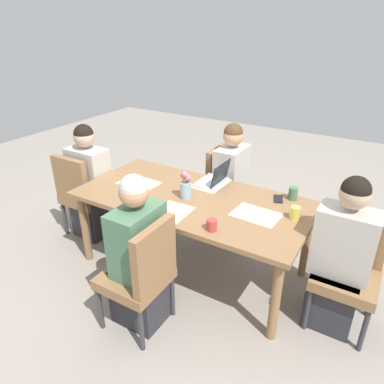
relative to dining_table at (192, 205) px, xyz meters
name	(u,v)px	position (x,y,z in m)	size (l,w,h in m)	color
ground_plane	(192,266)	(0.00, 0.00, -0.65)	(10.00, 10.00, 0.00)	gray
dining_table	(192,205)	(0.00, 0.00, 0.00)	(1.99, 0.98, 0.72)	olive
chair_head_left_left_near	(82,192)	(-1.27, -0.09, -0.15)	(0.44, 0.44, 0.90)	olive
person_head_left_left_near	(91,188)	(-1.21, -0.01, -0.13)	(0.40, 0.36, 1.19)	#2D2D33
chair_far_left_mid	(227,185)	(-0.06, 0.82, -0.15)	(0.44, 0.44, 0.90)	olive
person_far_left_mid	(231,186)	(0.01, 0.76, -0.13)	(0.36, 0.40, 1.19)	#2D2D33
chair_near_left_far	(142,272)	(0.07, -0.78, -0.15)	(0.44, 0.44, 0.90)	olive
person_near_left_far	(139,261)	(-0.01, -0.72, -0.13)	(0.36, 0.40, 1.19)	#2D2D33
chair_head_right_right_near	(350,263)	(1.29, 0.06, -0.15)	(0.44, 0.44, 0.90)	olive
person_head_right_right_near	(340,263)	(1.23, -0.01, -0.13)	(0.40, 0.36, 1.19)	#2D2D33
flower_vase	(186,185)	(-0.04, -0.04, 0.19)	(0.09, 0.10, 0.25)	#8EA8B7
placemat_head_left_left_near	(139,183)	(-0.57, -0.01, 0.08)	(0.36, 0.26, 0.00)	beige
placemat_far_left_mid	(211,183)	(0.01, 0.33, 0.08)	(0.36, 0.26, 0.00)	beige
placemat_near_left_far	(170,213)	(0.00, -0.33, 0.08)	(0.36, 0.26, 0.00)	beige
placemat_head_right_right_near	(256,215)	(0.58, -0.01, 0.08)	(0.36, 0.26, 0.00)	beige
laptop_far_left_mid	(214,179)	(0.03, 0.35, 0.12)	(0.22, 0.32, 0.21)	silver
coffee_mug_near_left	(293,193)	(0.74, 0.40, 0.13)	(0.08, 0.08, 0.11)	#47704C
coffee_mug_near_right	(295,213)	(0.85, 0.09, 0.12)	(0.08, 0.08, 0.10)	#DBC64C
coffee_mug_centre_left	(212,225)	(0.39, -0.37, 0.12)	(0.08, 0.08, 0.08)	#AD3D38
phone_black	(278,199)	(0.64, 0.34, 0.08)	(0.15, 0.07, 0.01)	black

